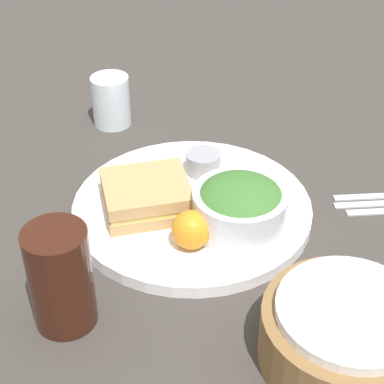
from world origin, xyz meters
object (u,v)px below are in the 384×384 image
object	(u,v)px
plate	(192,209)
sandwich	(147,196)
salad_bowl	(240,206)
bread_basket	(347,334)
water_glass	(111,101)
dressing_cup	(203,163)
drink_glass	(61,278)

from	to	relation	value
plate	sandwich	distance (m)	0.07
salad_bowl	bread_basket	distance (m)	0.23
sandwich	water_glass	distance (m)	0.28
salad_bowl	dressing_cup	xyz separation A→B (m)	(0.01, -0.14, -0.02)
plate	dressing_cup	world-z (taller)	dressing_cup
sandwich	dressing_cup	xyz separation A→B (m)	(-0.10, -0.07, -0.01)
dressing_cup	water_glass	world-z (taller)	water_glass
water_glass	plate	bearing A→B (deg)	104.09
sandwich	plate	bearing A→B (deg)	175.20
plate	salad_bowl	xyz separation A→B (m)	(-0.05, 0.07, 0.05)
salad_bowl	plate	bearing A→B (deg)	-54.53
sandwich	salad_bowl	xyz separation A→B (m)	(-0.11, 0.07, 0.02)
salad_bowl	drink_glass	size ratio (longest dim) A/B	0.97
dressing_cup	water_glass	bearing A→B (deg)	-62.90
plate	dressing_cup	bearing A→B (deg)	-116.04
drink_glass	water_glass	world-z (taller)	drink_glass
drink_glass	bread_basket	distance (m)	0.31
dressing_cup	drink_glass	bearing A→B (deg)	45.65
salad_bowl	dressing_cup	size ratio (longest dim) A/B	2.39
sandwich	dressing_cup	world-z (taller)	sandwich
plate	water_glass	bearing A→B (deg)	-75.91
dressing_cup	drink_glass	size ratio (longest dim) A/B	0.40
plate	drink_glass	size ratio (longest dim) A/B	2.60
dressing_cup	water_glass	size ratio (longest dim) A/B	0.60
salad_bowl	drink_glass	distance (m)	0.25
plate	dressing_cup	distance (m)	0.09
plate	bread_basket	size ratio (longest dim) A/B	1.82
salad_bowl	bread_basket	xyz separation A→B (m)	(-0.05, 0.22, -0.02)
sandwich	bread_basket	distance (m)	0.33
sandwich	dressing_cup	bearing A→B (deg)	-145.36
water_glass	salad_bowl	bearing A→B (deg)	108.74
water_glass	sandwich	bearing A→B (deg)	91.64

